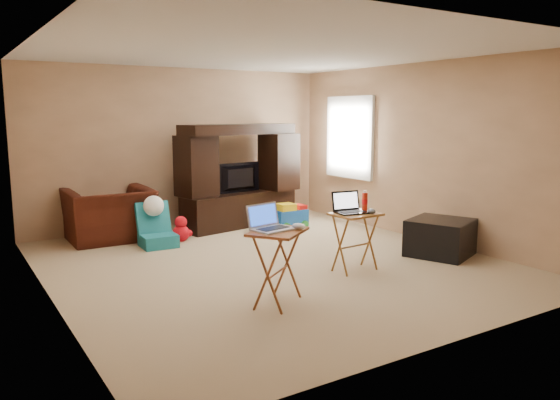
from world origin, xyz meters
TOP-DOWN VIEW (x-y plane):
  - floor at (0.00, 0.00)m, footprint 5.50×5.50m
  - ceiling at (0.00, 0.00)m, footprint 5.50×5.50m
  - wall_back at (0.00, 2.75)m, footprint 5.00×0.00m
  - wall_front at (0.00, -2.75)m, footprint 5.00×0.00m
  - wall_left at (-2.50, 0.00)m, footprint 0.00×5.50m
  - wall_right at (2.50, 0.00)m, footprint 0.00×5.50m
  - window_pane at (2.48, 1.55)m, footprint 0.00×1.20m
  - window_frame at (2.46, 1.55)m, footprint 0.06×1.14m
  - entertainment_center at (0.73, 2.16)m, footprint 2.04×0.86m
  - television at (0.73, 2.11)m, footprint 0.83×0.23m
  - recliner at (-1.33, 2.22)m, footprint 1.15×1.01m
  - child_rocker at (-0.87, 1.51)m, footprint 0.48×0.54m
  - plush_toy at (-0.50, 1.63)m, footprint 0.33×0.28m
  - push_toy at (1.35, 1.62)m, footprint 0.53×0.38m
  - ottoman at (2.02, -0.84)m, footprint 0.93×0.93m
  - tray_table_left at (-0.69, -1.25)m, footprint 0.70×0.68m
  - tray_table_right at (0.65, -0.79)m, footprint 0.54×0.44m
  - laptop_left at (-0.72, -1.22)m, footprint 0.43×0.37m
  - laptop_right at (0.61, -0.77)m, footprint 0.39×0.33m
  - mouse_left at (-0.50, -1.32)m, footprint 0.13×0.17m
  - mouse_right at (0.78, -0.91)m, footprint 0.13×0.16m
  - water_bottle at (0.85, -0.71)m, footprint 0.07×0.07m

SIDE VIEW (x-z plane):
  - floor at x=0.00m, z-range 0.00..0.00m
  - plush_toy at x=-0.50m, z-range 0.00..0.37m
  - push_toy at x=1.35m, z-range 0.00..0.40m
  - ottoman at x=2.02m, z-range 0.00..0.46m
  - child_rocker at x=-0.87m, z-range 0.00..0.61m
  - tray_table_right at x=0.65m, z-range 0.00..0.67m
  - tray_table_left at x=-0.69m, z-range 0.00..0.71m
  - recliner at x=-1.33m, z-range 0.00..0.74m
  - mouse_right at x=0.78m, z-range 0.67..0.73m
  - mouse_left at x=-0.50m, z-range 0.71..0.77m
  - water_bottle at x=0.85m, z-range 0.67..0.88m
  - television at x=0.73m, z-range 0.54..1.02m
  - laptop_right at x=0.61m, z-range 0.67..0.91m
  - entertainment_center at x=0.73m, z-range 0.00..1.62m
  - laptop_left at x=-0.72m, z-range 0.71..0.95m
  - wall_back at x=0.00m, z-range -1.25..3.75m
  - wall_front at x=0.00m, z-range -1.25..3.75m
  - wall_left at x=-2.50m, z-range -1.50..4.00m
  - wall_right at x=2.50m, z-range -1.50..4.00m
  - window_pane at x=2.48m, z-range 0.80..2.00m
  - window_frame at x=2.46m, z-range 0.73..2.07m
  - ceiling at x=0.00m, z-range 2.50..2.50m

